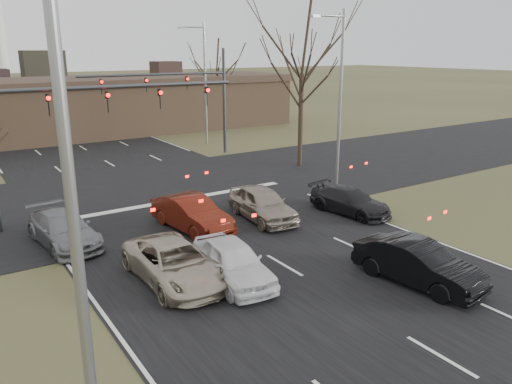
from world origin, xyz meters
The scene contains 18 objects.
ground centered at (0.00, 0.00, 0.00)m, with size 360.00×360.00×0.00m, color #404424.
road_main centered at (0.00, 60.00, 0.01)m, with size 14.00×300.00×0.02m, color black.
road_cross centered at (0.00, 15.00, 0.01)m, with size 200.00×14.00×0.02m, color black.
building centered at (2.00, 38.00, 2.67)m, with size 42.40×10.40×5.30m.
mast_arm_near centered at (-5.23, 13.00, 5.07)m, with size 12.12×0.24×8.00m.
mast_arm_far centered at (6.18, 23.00, 5.02)m, with size 11.12×0.24×8.00m.
streetlight_left centered at (-8.82, -4.00, 5.59)m, with size 2.34×0.25×10.00m.
streetlight_right_near centered at (8.82, 10.00, 5.59)m, with size 2.34×0.25×10.00m.
streetlight_right_far centered at (9.32, 27.00, 5.59)m, with size 2.34×0.25×10.00m.
tree_right_near centered at (11.00, 16.00, 8.90)m, with size 6.90×6.90×11.50m.
tree_right_far centered at (15.00, 35.00, 6.96)m, with size 5.40×5.40×9.00m.
car_silver_suv centered at (-4.00, 4.10, 0.71)m, with size 2.34×5.08×1.41m, color #B1A68F.
car_white_sedan centered at (-2.27, 3.00, 0.74)m, with size 1.74×4.33×1.48m, color white.
car_black_hatch centered at (3.00, -0.73, 0.76)m, with size 1.60×4.59×1.51m, color black.
car_charcoal_sedan centered at (6.50, 6.28, 0.64)m, with size 1.78×4.39×1.27m, color black.
car_grey_ahead centered at (-6.43, 9.83, 0.69)m, with size 1.93×4.76×1.38m, color slate.
car_red_ahead centered at (-1.14, 8.50, 0.76)m, with size 1.62×4.64×1.53m, color #50150B.
car_silver_ahead centered at (2.34, 7.93, 0.79)m, with size 1.86×4.63×1.58m, color gray.
Camera 1 is at (-10.51, -10.93, 7.93)m, focal length 35.00 mm.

